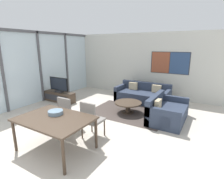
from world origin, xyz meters
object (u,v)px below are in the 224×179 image
Objects in this scene: sofa_main at (143,95)px; sofa_side at (165,112)px; dining_table at (55,121)px; dining_chair_centre at (91,118)px; tv_console at (60,97)px; television at (59,85)px; fruit_bowl at (56,112)px; dining_chair_left at (68,112)px; coffee_table at (128,105)px.

sofa_main and sofa_side have the same top height.
dining_chair_centre is at bearing 64.05° from dining_table.
television is at bearing 90.00° from tv_console.
sofa_main is 3.47m from dining_chair_centre.
fruit_bowl is (-0.55, -4.07, 0.54)m from sofa_main.
sofa_side is at bearing 44.76° from dining_chair_left.
dining_chair_left is at bearing 134.76° from sofa_side.
tv_console is 2.98m from coffee_table.
dining_chair_left reaches higher than dining_table.
coffee_table is (0.00, -1.43, 0.02)m from sofa_main.
dining_table reaches higher than tv_console.
television is 1.04× the size of coffee_table.
sofa_side is (1.26, -1.41, -0.00)m from sofa_main.
sofa_side is 0.99× the size of dining_table.
tv_console reaches higher than coffee_table.
sofa_main is 2.30× the size of coffee_table.
television is 2.77m from dining_chair_left.
sofa_side is 1.62× the size of dining_chair_centre.
dining_chair_centre is (2.92, -1.73, -0.16)m from television.
coffee_table is at bearing -90.00° from sofa_main.
dining_chair_left is at bearing -38.52° from tv_console.
sofa_main is 3.55m from dining_chair_left.
sofa_main is (2.96, 1.73, 0.06)m from tv_console.
sofa_side reaches higher than tv_console.
dining_chair_centre is (0.76, -0.00, 0.00)m from dining_chair_left.
dining_chair_centre is (-0.04, -2.02, 0.26)m from coffee_table.
dining_chair_centre is (-0.04, -3.45, 0.28)m from sofa_main.
coffee_table is at bearing 5.75° from tv_console.
coffee_table is at bearing 88.84° from dining_chair_centre.
dining_chair_centre is (0.38, 0.78, -0.14)m from dining_table.
dining_chair_left reaches higher than sofa_main.
sofa_main is at bearing 89.32° from dining_chair_centre.
coffee_table is 0.96× the size of dining_chair_left.
tv_console is 3.60m from dining_table.
television is 1.00× the size of dining_chair_left.
dining_table is 1.65× the size of dining_chair_left.
fruit_bowl is at bearing 145.71° from sofa_side.
dining_table is 1.65× the size of dining_chair_centre.
sofa_side is 2.43m from dining_chair_centre.
sofa_main is 1.89m from sofa_side.
sofa_main reaches higher than dining_table.
coffee_table is (2.96, 0.30, -0.42)m from television.
tv_console is at bearing 94.27° from sofa_side.
dining_table is at bearing -95.66° from sofa_main.
fruit_bowl is (2.41, -2.34, 0.10)m from television.
sofa_main is 6.42× the size of fruit_bowl.
dining_chair_centre is 2.90× the size of fruit_bowl.
sofa_side reaches higher than coffee_table.
dining_chair_centre is at bearing 50.26° from fruit_bowl.
dining_chair_centre reaches higher than coffee_table.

